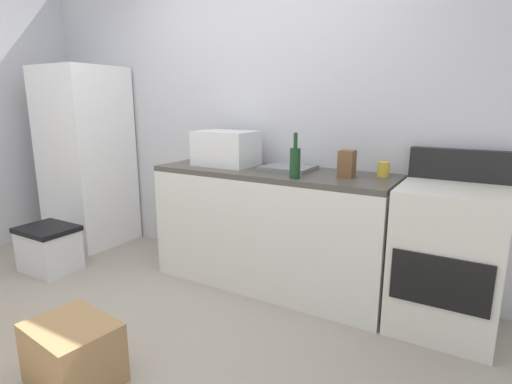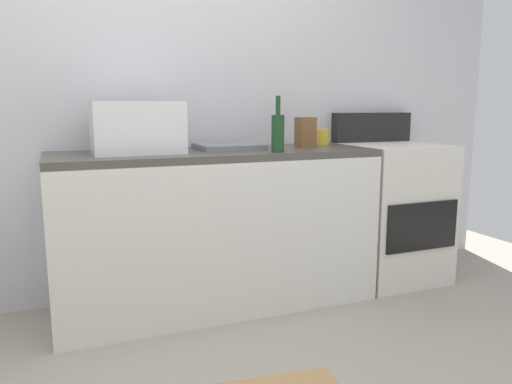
# 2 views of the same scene
# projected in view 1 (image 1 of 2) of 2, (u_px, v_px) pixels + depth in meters

# --- Properties ---
(ground_plane) EXTENTS (6.00, 6.00, 0.00)m
(ground_plane) POSITION_uv_depth(u_px,v_px,m) (126.00, 349.00, 2.32)
(ground_plane) COLOR #9E9384
(wall_back) EXTENTS (5.00, 0.10, 2.60)m
(wall_back) POSITION_uv_depth(u_px,v_px,m) (261.00, 113.00, 3.33)
(wall_back) COLOR silver
(wall_back) RESTS_ON ground_plane
(kitchen_counter) EXTENTS (1.80, 0.60, 0.90)m
(kitchen_counter) POSITION_uv_depth(u_px,v_px,m) (272.00, 228.00, 3.08)
(kitchen_counter) COLOR silver
(kitchen_counter) RESTS_ON ground_plane
(refrigerator) EXTENTS (0.68, 0.66, 1.72)m
(refrigerator) POSITION_uv_depth(u_px,v_px,m) (87.00, 157.00, 3.97)
(refrigerator) COLOR white
(refrigerator) RESTS_ON ground_plane
(stove_oven) EXTENTS (0.60, 0.61, 1.10)m
(stove_oven) POSITION_uv_depth(u_px,v_px,m) (447.00, 256.00, 2.47)
(stove_oven) COLOR silver
(stove_oven) RESTS_ON ground_plane
(microwave) EXTENTS (0.46, 0.34, 0.27)m
(microwave) POSITION_uv_depth(u_px,v_px,m) (226.00, 148.00, 3.18)
(microwave) COLOR white
(microwave) RESTS_ON kitchen_counter
(sink_basin) EXTENTS (0.36, 0.32, 0.03)m
(sink_basin) POSITION_uv_depth(u_px,v_px,m) (288.00, 168.00, 2.98)
(sink_basin) COLOR slate
(sink_basin) RESTS_ON kitchen_counter
(wine_bottle) EXTENTS (0.07, 0.07, 0.30)m
(wine_bottle) POSITION_uv_depth(u_px,v_px,m) (295.00, 162.00, 2.63)
(wine_bottle) COLOR #193F1E
(wine_bottle) RESTS_ON kitchen_counter
(coffee_mug) EXTENTS (0.08, 0.08, 0.10)m
(coffee_mug) POSITION_uv_depth(u_px,v_px,m) (383.00, 169.00, 2.71)
(coffee_mug) COLOR gold
(coffee_mug) RESTS_ON kitchen_counter
(knife_block) EXTENTS (0.10, 0.10, 0.18)m
(knife_block) POSITION_uv_depth(u_px,v_px,m) (347.00, 164.00, 2.68)
(knife_block) COLOR brown
(knife_block) RESTS_ON kitchen_counter
(cardboard_box_medium) EXTENTS (0.47, 0.39, 0.32)m
(cardboard_box_medium) POSITION_uv_depth(u_px,v_px,m) (73.00, 353.00, 2.02)
(cardboard_box_medium) COLOR #A37A4C
(cardboard_box_medium) RESTS_ON ground_plane
(storage_bin) EXTENTS (0.46, 0.36, 0.38)m
(storage_bin) POSITION_uv_depth(u_px,v_px,m) (49.00, 248.00, 3.38)
(storage_bin) COLOR silver
(storage_bin) RESTS_ON ground_plane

